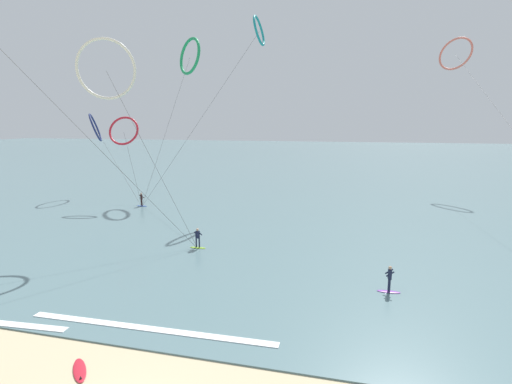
{
  "coord_description": "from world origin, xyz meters",
  "views": [
    {
      "loc": [
        7.62,
        -10.08,
        10.53
      ],
      "look_at": [
        0.0,
        20.02,
        5.02
      ],
      "focal_mm": 27.82,
      "sensor_mm": 36.0,
      "label": 1
    }
  ],
  "objects_px": {
    "surfer_violet": "(389,281)",
    "kite_navy": "(95,128)",
    "kite_crimson": "(124,131)",
    "surfer_cobalt": "(142,200)",
    "surfboard_spare": "(80,370)",
    "kite_coral": "(456,54)",
    "kite_teal": "(259,31)",
    "kite_emerald": "(190,56)",
    "surfer_lime": "(198,239)",
    "kite_ivory": "(106,69)"
  },
  "relations": [
    {
      "from": "kite_crimson",
      "to": "kite_navy",
      "type": "bearing_deg",
      "value": 137.34
    },
    {
      "from": "surfer_cobalt",
      "to": "kite_ivory",
      "type": "relative_size",
      "value": 0.1
    },
    {
      "from": "surfer_lime",
      "to": "surfboard_spare",
      "type": "height_order",
      "value": "surfer_lime"
    },
    {
      "from": "surfer_cobalt",
      "to": "surfboard_spare",
      "type": "bearing_deg",
      "value": -20.79
    },
    {
      "from": "kite_teal",
      "to": "kite_navy",
      "type": "bearing_deg",
      "value": 90.65
    },
    {
      "from": "surfer_violet",
      "to": "surfer_cobalt",
      "type": "distance_m",
      "value": 34.06
    },
    {
      "from": "kite_crimson",
      "to": "surfer_lime",
      "type": "bearing_deg",
      "value": -51.29
    },
    {
      "from": "surfboard_spare",
      "to": "kite_navy",
      "type": "bearing_deg",
      "value": 124.39
    },
    {
      "from": "surfer_lime",
      "to": "kite_ivory",
      "type": "xyz_separation_m",
      "value": [
        -8.53,
        1.22,
        14.14
      ]
    },
    {
      "from": "surfer_violet",
      "to": "kite_navy",
      "type": "xyz_separation_m",
      "value": [
        -38.75,
        25.51,
        8.88
      ]
    },
    {
      "from": "surfer_violet",
      "to": "kite_coral",
      "type": "height_order",
      "value": "kite_coral"
    },
    {
      "from": "surfer_lime",
      "to": "kite_emerald",
      "type": "xyz_separation_m",
      "value": [
        -11.29,
        25.59,
        19.0
      ]
    },
    {
      "from": "surfer_cobalt",
      "to": "kite_navy",
      "type": "height_order",
      "value": "kite_navy"
    },
    {
      "from": "surfer_lime",
      "to": "surfboard_spare",
      "type": "relative_size",
      "value": 0.96
    },
    {
      "from": "surfer_lime",
      "to": "kite_coral",
      "type": "relative_size",
      "value": 0.03
    },
    {
      "from": "kite_ivory",
      "to": "kite_crimson",
      "type": "bearing_deg",
      "value": -78.45
    },
    {
      "from": "surfer_cobalt",
      "to": "kite_teal",
      "type": "relative_size",
      "value": 0.07
    },
    {
      "from": "surfer_violet",
      "to": "kite_emerald",
      "type": "xyz_separation_m",
      "value": [
        -26.19,
        30.82,
        19.0
      ]
    },
    {
      "from": "kite_coral",
      "to": "kite_teal",
      "type": "height_order",
      "value": "kite_coral"
    },
    {
      "from": "kite_emerald",
      "to": "surfboard_spare",
      "type": "bearing_deg",
      "value": -36.23
    },
    {
      "from": "surfer_violet",
      "to": "surfer_lime",
      "type": "bearing_deg",
      "value": 66.26
    },
    {
      "from": "kite_coral",
      "to": "kite_ivory",
      "type": "xyz_separation_m",
      "value": [
        -35.26,
        -38.34,
        -5.88
      ]
    },
    {
      "from": "kite_crimson",
      "to": "surfer_cobalt",
      "type": "bearing_deg",
      "value": -27.27
    },
    {
      "from": "surfer_violet",
      "to": "kite_ivory",
      "type": "distance_m",
      "value": 28.12
    },
    {
      "from": "surfer_cobalt",
      "to": "kite_crimson",
      "type": "bearing_deg",
      "value": -155.56
    },
    {
      "from": "surfer_violet",
      "to": "surfer_cobalt",
      "type": "bearing_deg",
      "value": 51.46
    },
    {
      "from": "surfer_violet",
      "to": "kite_coral",
      "type": "xyz_separation_m",
      "value": [
        11.83,
        44.79,
        20.02
      ]
    },
    {
      "from": "kite_coral",
      "to": "kite_ivory",
      "type": "bearing_deg",
      "value": -92.81
    },
    {
      "from": "kite_coral",
      "to": "surfer_violet",
      "type": "bearing_deg",
      "value": -65.0
    },
    {
      "from": "kite_crimson",
      "to": "kite_emerald",
      "type": "height_order",
      "value": "kite_emerald"
    },
    {
      "from": "surfer_cobalt",
      "to": "kite_ivory",
      "type": "bearing_deg",
      "value": -25.97
    },
    {
      "from": "kite_coral",
      "to": "kite_crimson",
      "type": "relative_size",
      "value": 4.87
    },
    {
      "from": "surfer_cobalt",
      "to": "kite_teal",
      "type": "bearing_deg",
      "value": 68.31
    },
    {
      "from": "surfer_violet",
      "to": "kite_navy",
      "type": "relative_size",
      "value": 0.14
    },
    {
      "from": "surfer_cobalt",
      "to": "surfboard_spare",
      "type": "distance_m",
      "value": 33.99
    },
    {
      "from": "surfer_lime",
      "to": "surfer_cobalt",
      "type": "height_order",
      "value": "same"
    },
    {
      "from": "kite_crimson",
      "to": "kite_coral",
      "type": "bearing_deg",
      "value": 22.02
    },
    {
      "from": "kite_crimson",
      "to": "kite_emerald",
      "type": "distance_m",
      "value": 15.68
    },
    {
      "from": "surfer_violet",
      "to": "kite_ivory",
      "type": "bearing_deg",
      "value": 70.23
    },
    {
      "from": "kite_ivory",
      "to": "surfboard_spare",
      "type": "height_order",
      "value": "kite_ivory"
    },
    {
      "from": "kite_navy",
      "to": "kite_emerald",
      "type": "distance_m",
      "value": 16.99
    },
    {
      "from": "kite_navy",
      "to": "surfer_violet",
      "type": "bearing_deg",
      "value": -153.3
    },
    {
      "from": "surfer_violet",
      "to": "kite_teal",
      "type": "bearing_deg",
      "value": 25.54
    },
    {
      "from": "kite_crimson",
      "to": "kite_teal",
      "type": "relative_size",
      "value": 0.48
    },
    {
      "from": "surfer_violet",
      "to": "kite_navy",
      "type": "bearing_deg",
      "value": 52.26
    },
    {
      "from": "surfer_violet",
      "to": "kite_crimson",
      "type": "height_order",
      "value": "kite_crimson"
    },
    {
      "from": "kite_coral",
      "to": "kite_teal",
      "type": "distance_m",
      "value": 32.8
    },
    {
      "from": "kite_emerald",
      "to": "surfboard_spare",
      "type": "height_order",
      "value": "kite_emerald"
    },
    {
      "from": "kite_coral",
      "to": "surfboard_spare",
      "type": "distance_m",
      "value": 65.09
    },
    {
      "from": "surfer_cobalt",
      "to": "kite_ivory",
      "type": "distance_m",
      "value": 19.58
    }
  ]
}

